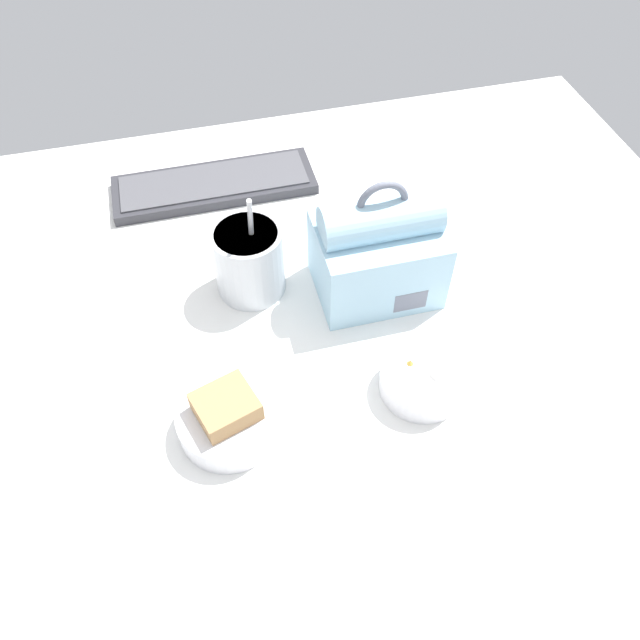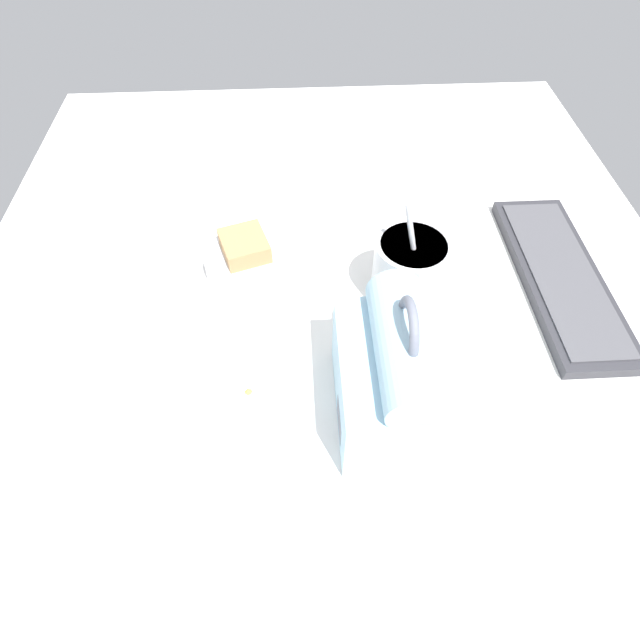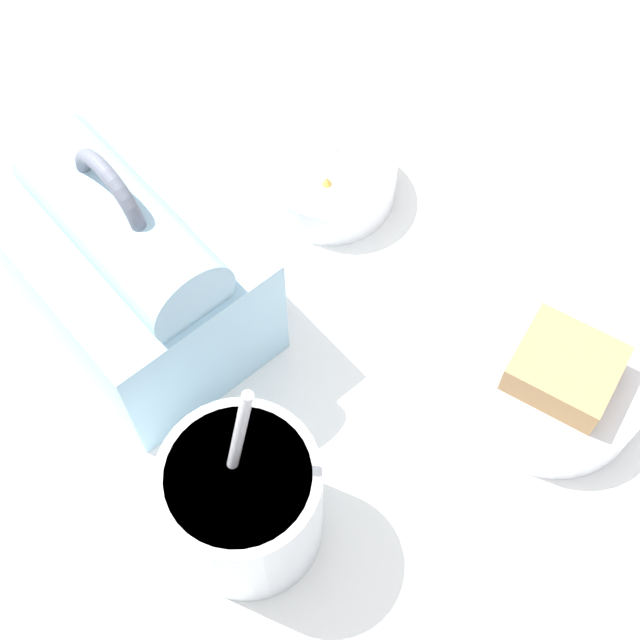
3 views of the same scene
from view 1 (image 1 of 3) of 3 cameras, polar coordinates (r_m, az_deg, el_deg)
desk_surface at (r=89.84cm, az=-1.58°, el=-1.89°), size 140.00×110.00×2.00cm
keyboard at (r=112.93cm, az=-9.63°, el=12.11°), size 34.83×11.49×2.10cm
lunch_bag at (r=90.26cm, az=5.30°, el=6.27°), size 17.58×13.90×19.82cm
soup_cup at (r=91.60cm, az=-6.51°, el=5.48°), size 10.23×10.23×18.43cm
bento_bowl_sandwich at (r=79.47cm, az=-8.37°, el=-8.86°), size 12.88×12.88×6.73cm
bento_bowl_snacks at (r=83.32cm, az=9.34°, el=-5.32°), size 11.22×11.22×4.96cm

